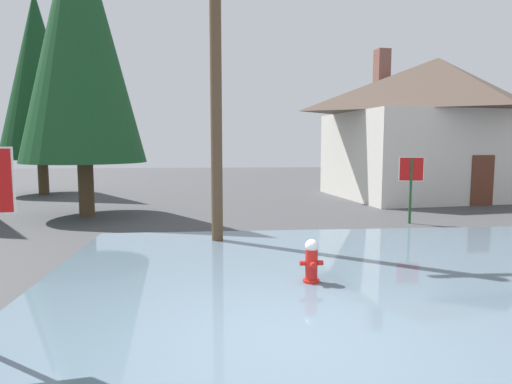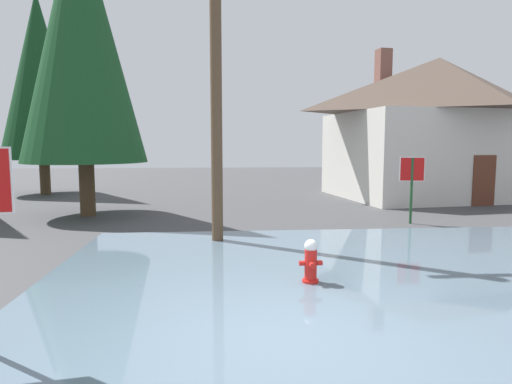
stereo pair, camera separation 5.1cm
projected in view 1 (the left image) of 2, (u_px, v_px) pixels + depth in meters
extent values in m
cube|color=#424244|center=(286.00, 344.00, 5.51)|extent=(80.00, 80.00, 0.10)
cube|color=slate|center=(373.00, 276.00, 8.11)|extent=(11.97, 8.54, 0.05)
cylinder|color=red|center=(311.00, 282.00, 7.67)|extent=(0.29, 0.29, 0.10)
cylinder|color=red|center=(311.00, 264.00, 7.63)|extent=(0.21, 0.21, 0.53)
sphere|color=white|center=(312.00, 246.00, 7.60)|extent=(0.23, 0.23, 0.23)
cylinder|color=red|center=(303.00, 263.00, 7.62)|extent=(0.10, 0.09, 0.09)
cylinder|color=red|center=(320.00, 263.00, 7.65)|extent=(0.10, 0.09, 0.09)
cylinder|color=red|center=(313.00, 265.00, 7.48)|extent=(0.10, 0.10, 0.10)
cylinder|color=brown|center=(216.00, 68.00, 10.54)|extent=(0.28, 0.28, 8.51)
cylinder|color=#1E4C28|center=(411.00, 191.00, 13.46)|extent=(0.08, 0.08, 2.03)
cube|color=white|center=(411.00, 169.00, 13.39)|extent=(0.73, 0.16, 0.74)
cube|color=red|center=(411.00, 169.00, 13.39)|extent=(0.69, 0.16, 0.70)
cube|color=beige|center=(434.00, 155.00, 20.32)|extent=(9.47, 7.44, 3.83)
pyramid|color=brown|center=(437.00, 86.00, 19.98)|extent=(10.23, 8.03, 2.49)
cube|color=brown|center=(382.00, 74.00, 20.53)|extent=(0.68, 0.68, 2.24)
cube|color=#592D1E|center=(482.00, 181.00, 17.35)|extent=(1.00, 0.20, 2.00)
cylinder|color=#4C3823|center=(43.00, 177.00, 21.25)|extent=(0.48, 0.48, 1.72)
cone|color=#143D1E|center=(38.00, 76.00, 20.73)|extent=(3.82, 3.82, 7.83)
cylinder|color=#4C3823|center=(86.00, 189.00, 14.92)|extent=(0.51, 0.51, 1.83)
cone|color=#194723|center=(80.00, 35.00, 14.36)|extent=(4.06, 4.06, 8.32)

